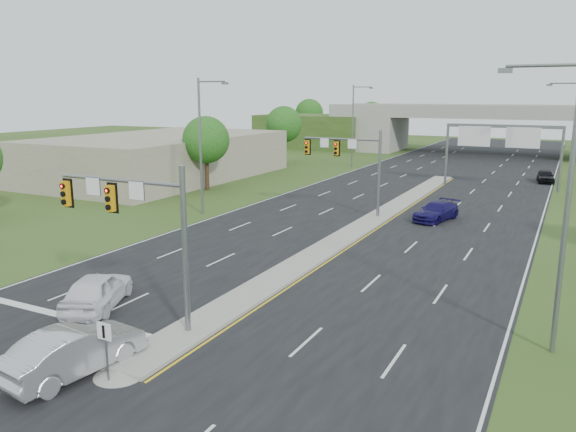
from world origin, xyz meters
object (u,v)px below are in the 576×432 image
Objects in this scene: keep_right_sign at (105,342)px; sign_gantry at (501,138)px; signal_mast_near at (138,218)px; car_far_b at (436,211)px; car_white at (97,290)px; car_silver at (75,351)px; signal_mast_far at (352,158)px; overpass at (483,133)px; car_far_c at (546,176)px.

keep_right_sign is 0.19× the size of sign_gantry.
signal_mast_near is 1.41× the size of car_far_b.
car_white reaches higher than car_far_b.
signal_mast_near is 1.41× the size of car_white.
car_white is 6.39m from car_silver.
sign_gantry is at bearing 65.89° from signal_mast_far.
car_far_c is at bearing -68.87° from overpass.
car_far_b is (4.35, 30.80, -0.78)m from keep_right_sign.
overpass is 53.98m from car_far_b.
sign_gantry reaches higher than keep_right_sign.
car_far_b is (6.61, 1.35, -3.99)m from signal_mast_far.
overpass is at bearing 88.38° from signal_mast_near.
keep_right_sign reaches higher than car_far_c.
keep_right_sign is 0.03× the size of overpass.
sign_gantry is 0.14× the size of overpass.
car_silver is at bearing -86.34° from car_far_b.
keep_right_sign reaches higher than car_far_b.
signal_mast_near is 27.46m from car_far_b.
signal_mast_near is 45.88m from sign_gantry.
car_far_b reaches higher than car_far_c.
car_far_b is (5.85, 30.81, -0.13)m from car_silver.
overpass is at bearing 109.04° from car_far_b.
signal_mast_far is 7.84m from car_far_b.
car_silver is at bearing -80.29° from signal_mast_near.
overpass reaches higher than keep_right_sign.
keep_right_sign is at bearing -83.63° from car_far_b.
keep_right_sign is at bearing -172.19° from car_silver.
signal_mast_near reaches higher than car_silver.
overpass is 16.15× the size of car_far_b.
sign_gantry is 50.32m from car_silver.
overpass is 84.59m from car_silver.
keep_right_sign is 0.53× the size of car_far_c.
keep_right_sign is at bearing -108.44° from car_far_c.
keep_right_sign reaches higher than car_white.
signal_mast_far reaches higher than car_white.
car_far_c is at bearing 56.90° from sign_gantry.
car_silver is at bearing -88.52° from signal_mast_far.
overpass is 16.11× the size of car_white.
signal_mast_far is 1.68× the size of car_far_c.
car_white is at bearing -43.99° from car_silver.
car_white is 1.00× the size of car_far_b.
car_far_b is at bearing 11.51° from signal_mast_far.
signal_mast_near and signal_mast_far have the same top height.
sign_gantry reaches higher than car_far_b.
signal_mast_far is at bearing -154.08° from car_far_b.
car_white is (-3.22, -24.46, -3.86)m from signal_mast_far.
overpass reaches higher than car_white.
sign_gantry is 2.78× the size of car_far_c.
car_white is 0.96× the size of car_silver.
signal_mast_far is at bearing 94.39° from keep_right_sign.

